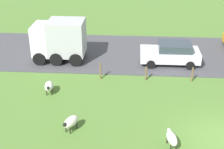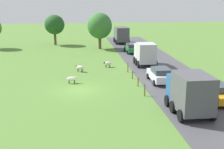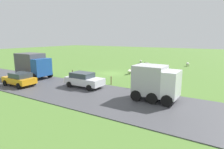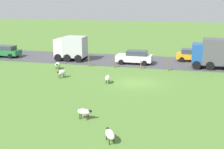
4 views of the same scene
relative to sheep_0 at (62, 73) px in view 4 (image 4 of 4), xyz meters
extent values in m
plane|color=#517A33|center=(-0.19, -7.85, -0.54)|extent=(160.00, 160.00, 0.00)
cube|color=#47474C|center=(10.59, -7.85, -0.51)|extent=(8.00, 80.00, 0.06)
ellipsoid|color=silver|center=(0.01, -0.01, 0.00)|extent=(1.18, 0.95, 0.52)
ellipsoid|color=black|center=(-0.43, 0.23, 0.12)|extent=(0.31, 0.28, 0.20)
cylinder|color=#2D2823|center=(-0.31, 0.00, -0.37)|extent=(0.07, 0.07, 0.35)
cylinder|color=#2D2823|center=(-0.18, 0.25, -0.37)|extent=(0.07, 0.07, 0.35)
cylinder|color=#2D2823|center=(0.21, -0.27, -0.37)|extent=(0.07, 0.07, 0.35)
cylinder|color=#2D2823|center=(0.34, -0.02, -0.37)|extent=(0.07, 0.07, 0.35)
ellipsoid|color=white|center=(-13.69, -8.75, -0.05)|extent=(1.25, 0.98, 0.47)
ellipsoid|color=black|center=(-13.21, -8.47, 0.05)|extent=(0.31, 0.28, 0.20)
cylinder|color=#2D2823|center=(-13.47, -8.48, -0.39)|extent=(0.07, 0.07, 0.31)
cylinder|color=#2D2823|center=(-13.35, -8.70, -0.39)|extent=(0.07, 0.07, 0.31)
cylinder|color=#2D2823|center=(-14.04, -8.79, -0.39)|extent=(0.07, 0.07, 0.31)
cylinder|color=#2D2823|center=(-13.91, -9.02, -0.39)|extent=(0.07, 0.07, 0.31)
ellipsoid|color=beige|center=(-10.60, -6.09, -0.01)|extent=(0.51, 0.99, 0.44)
ellipsoid|color=black|center=(-10.64, -6.54, 0.09)|extent=(0.20, 0.27, 0.20)
cylinder|color=#2D2823|center=(-10.50, -6.36, -0.36)|extent=(0.07, 0.07, 0.37)
cylinder|color=#2D2823|center=(-10.74, -6.34, -0.36)|extent=(0.07, 0.07, 0.37)
cylinder|color=#2D2823|center=(-10.46, -5.83, -0.36)|extent=(0.07, 0.07, 0.37)
cylinder|color=#2D2823|center=(-10.70, -5.82, -0.36)|extent=(0.07, 0.07, 0.37)
ellipsoid|color=silver|center=(3.78, 2.10, -0.03)|extent=(1.06, 0.67, 0.55)
ellipsoid|color=black|center=(3.32, 2.03, 0.09)|extent=(0.28, 0.21, 0.20)
cylinder|color=#2D2823|center=(3.53, 1.91, -0.39)|extent=(0.07, 0.07, 0.30)
cylinder|color=#2D2823|center=(3.49, 2.21, -0.39)|extent=(0.07, 0.07, 0.30)
cylinder|color=#2D2823|center=(4.08, 1.98, -0.39)|extent=(0.07, 0.07, 0.30)
cylinder|color=#2D2823|center=(4.04, 2.28, -0.39)|extent=(0.07, 0.07, 0.30)
ellipsoid|color=silver|center=(-1.01, -5.17, -0.02)|extent=(1.15, 0.66, 0.45)
ellipsoid|color=silver|center=(-0.51, -5.07, 0.09)|extent=(0.29, 0.23, 0.20)
cylinder|color=#2D2823|center=(-0.75, -4.99, -0.36)|extent=(0.07, 0.07, 0.36)
cylinder|color=#2D2823|center=(-0.70, -5.23, -0.36)|extent=(0.07, 0.07, 0.36)
cylinder|color=#2D2823|center=(-1.33, -5.11, -0.36)|extent=(0.07, 0.07, 0.36)
cylinder|color=#2D2823|center=(-1.28, -5.35, -0.36)|extent=(0.07, 0.07, 0.36)
cylinder|color=brown|center=(5.99, -10.39, 0.08)|extent=(0.12, 0.12, 1.24)
cylinder|color=brown|center=(5.99, -7.25, -0.02)|extent=(0.12, 0.12, 1.04)
cylinder|color=brown|center=(5.99, -4.11, -0.04)|extent=(0.12, 0.12, 1.01)
cylinder|color=brown|center=(5.99, -0.98, 0.08)|extent=(0.12, 0.12, 1.24)
cube|color=white|center=(8.96, 3.82, 1.15)|extent=(2.31, 1.20, 2.30)
cube|color=#B2B2B7|center=(8.96, 1.87, 1.32)|extent=(2.31, 2.69, 2.64)
cylinder|color=black|center=(7.80, 3.82, 0.00)|extent=(0.30, 0.96, 0.96)
cylinder|color=black|center=(10.11, 3.82, 0.00)|extent=(0.30, 0.96, 0.96)
cylinder|color=black|center=(7.80, 2.54, 0.00)|extent=(0.30, 0.96, 0.96)
cylinder|color=black|center=(10.11, 2.54, 0.00)|extent=(0.30, 0.96, 0.96)
cylinder|color=black|center=(7.80, 1.07, 0.00)|extent=(0.30, 0.96, 0.96)
cylinder|color=black|center=(10.11, 1.07, 0.00)|extent=(0.30, 0.96, 0.96)
cube|color=#1E4C99|center=(8.55, -13.46, 1.15)|extent=(2.51, 1.20, 2.30)
cube|color=#4C4C51|center=(8.55, -15.84, 1.46)|extent=(2.51, 3.56, 2.91)
cylinder|color=black|center=(7.29, -13.46, 0.00)|extent=(0.30, 0.96, 0.96)
cylinder|color=black|center=(9.80, -13.46, 0.00)|extent=(0.30, 0.96, 0.96)
cylinder|color=black|center=(7.29, -14.95, 0.00)|extent=(0.30, 0.96, 0.96)
cylinder|color=black|center=(9.80, -14.95, 0.00)|extent=(0.30, 0.96, 0.96)
cube|color=#237238|center=(8.90, 12.31, 0.18)|extent=(1.80, 4.56, 0.69)
cube|color=#333D47|center=(8.90, 11.97, 0.81)|extent=(1.58, 2.51, 0.56)
cylinder|color=black|center=(8.00, 10.83, -0.16)|extent=(0.22, 0.64, 0.64)
cylinder|color=black|center=(9.81, 10.83, -0.16)|extent=(0.22, 0.64, 0.64)
cube|color=silver|center=(8.74, -5.95, 0.22)|extent=(2.00, 4.41, 0.77)
cube|color=#333D47|center=(8.74, -6.28, 0.89)|extent=(1.76, 2.43, 0.56)
cylinder|color=black|center=(7.74, -4.52, -0.16)|extent=(0.22, 0.64, 0.64)
cylinder|color=black|center=(9.74, -4.52, -0.16)|extent=(0.22, 0.64, 0.64)
cylinder|color=black|center=(7.74, -7.39, -0.16)|extent=(0.22, 0.64, 0.64)
cylinder|color=black|center=(9.74, -7.39, -0.16)|extent=(0.22, 0.64, 0.64)
cube|color=orange|center=(12.21, -12.94, 0.17)|extent=(1.94, 4.04, 0.67)
cube|color=#333D47|center=(12.21, -12.63, 0.78)|extent=(1.71, 2.22, 0.56)
cylinder|color=black|center=(13.19, -14.25, -0.16)|extent=(0.22, 0.64, 0.64)
cylinder|color=black|center=(11.24, -14.25, -0.16)|extent=(0.22, 0.64, 0.64)
cylinder|color=black|center=(13.19, -11.62, -0.16)|extent=(0.22, 0.64, 0.64)
cylinder|color=black|center=(11.24, -11.62, -0.16)|extent=(0.22, 0.64, 0.64)
camera|label=1|loc=(-13.62, -3.08, 9.84)|focal=51.16mm
camera|label=2|loc=(-0.47, -37.39, 8.76)|focal=48.37mm
camera|label=3|loc=(25.13, 7.86, 5.10)|focal=30.75mm
camera|label=4|loc=(-30.76, -13.23, 7.71)|focal=52.81mm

